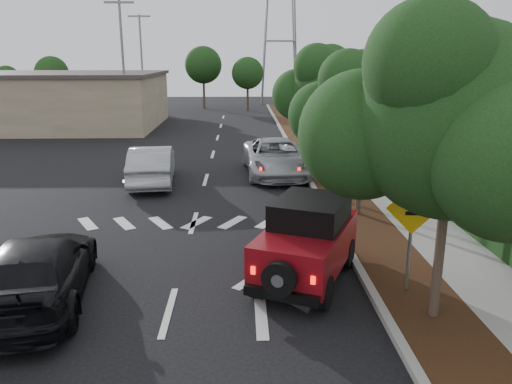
{
  "coord_description": "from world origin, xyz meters",
  "views": [
    {
      "loc": [
        1.6,
        -9.79,
        5.35
      ],
      "look_at": [
        1.99,
        3.0,
        1.86
      ],
      "focal_mm": 35.0,
      "sensor_mm": 36.0,
      "label": 1
    }
  ],
  "objects_px": {
    "silver_suv_ahead": "(276,157)",
    "red_jeep": "(309,239)",
    "black_suv_oncoming": "(37,271)",
    "speed_hump_sign": "(412,222)"
  },
  "relations": [
    {
      "from": "silver_suv_ahead",
      "to": "red_jeep",
      "type": "bearing_deg",
      "value": -93.74
    },
    {
      "from": "red_jeep",
      "to": "black_suv_oncoming",
      "type": "height_order",
      "value": "red_jeep"
    },
    {
      "from": "red_jeep",
      "to": "speed_hump_sign",
      "type": "distance_m",
      "value": 2.49
    },
    {
      "from": "black_suv_oncoming",
      "to": "speed_hump_sign",
      "type": "bearing_deg",
      "value": 171.05
    },
    {
      "from": "black_suv_oncoming",
      "to": "silver_suv_ahead",
      "type": "bearing_deg",
      "value": -126.03
    },
    {
      "from": "silver_suv_ahead",
      "to": "speed_hump_sign",
      "type": "bearing_deg",
      "value": -83.79
    },
    {
      "from": "red_jeep",
      "to": "black_suv_oncoming",
      "type": "relative_size",
      "value": 0.79
    },
    {
      "from": "black_suv_oncoming",
      "to": "red_jeep",
      "type": "bearing_deg",
      "value": -179.72
    },
    {
      "from": "speed_hump_sign",
      "to": "red_jeep",
      "type": "bearing_deg",
      "value": 160.16
    },
    {
      "from": "silver_suv_ahead",
      "to": "black_suv_oncoming",
      "type": "xyz_separation_m",
      "value": [
        -6.15,
        -12.36,
        -0.06
      ]
    }
  ]
}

